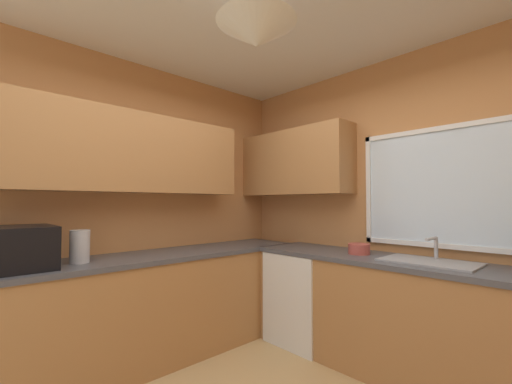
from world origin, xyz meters
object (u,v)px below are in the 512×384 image
dishwasher (306,296)px  bowl (359,249)px  kettle (80,246)px  sink_assembly (429,261)px  microwave (22,248)px

dishwasher → bowl: 0.77m
dishwasher → kettle: (-0.64, -1.88, 0.60)m
dishwasher → sink_assembly: sink_assembly is taller
sink_assembly → bowl: sink_assembly is taller
dishwasher → kettle: size_ratio=3.54×
dishwasher → kettle: kettle is taller
microwave → sink_assembly: 2.89m
kettle → sink_assembly: 2.61m
kettle → bowl: size_ratio=1.33×
kettle → sink_assembly: size_ratio=0.38×
dishwasher → bowl: size_ratio=4.70×
sink_assembly → bowl: (-0.57, -0.01, 0.03)m
sink_assembly → bowl: bearing=-179.4°
kettle → sink_assembly: (1.78, 1.91, -0.11)m
microwave → kettle: microwave is taller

